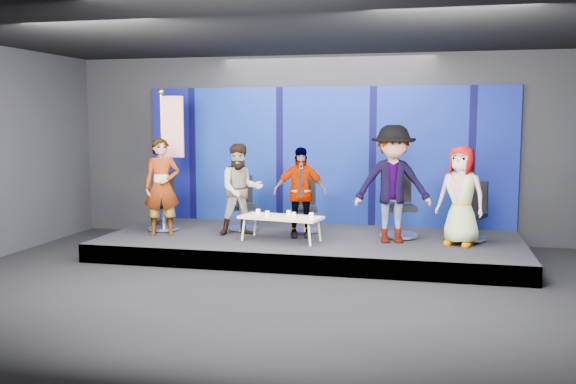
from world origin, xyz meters
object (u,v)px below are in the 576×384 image
at_px(chair_c, 305,214).
at_px(chair_d, 398,214).
at_px(coffee_table, 281,218).
at_px(mug_c, 289,213).
at_px(chair_e, 471,221).
at_px(mug_a, 258,212).
at_px(panelist_d, 393,184).
at_px(panelist_b, 241,190).
at_px(chair_a, 164,211).
at_px(panelist_a, 162,187).
at_px(mug_b, 267,213).
at_px(panelist_c, 300,192).
at_px(chair_b, 243,212).
at_px(panelist_e, 461,196).
at_px(mug_e, 311,215).
at_px(mug_d, 294,215).
at_px(flag_stand, 169,154).

distance_m(chair_c, chair_d, 1.65).
xyz_separation_m(coffee_table, mug_c, (0.10, 0.10, 0.08)).
xyz_separation_m(chair_e, mug_a, (-3.47, -0.64, 0.13)).
bearing_deg(chair_e, mug_c, -143.69).
bearing_deg(chair_e, panelist_d, -135.59).
distance_m(panelist_d, mug_a, 2.27).
bearing_deg(panelist_d, panelist_b, 164.85).
xyz_separation_m(panelist_b, chair_d, (2.67, 0.40, -0.40)).
relative_size(chair_a, panelist_a, 0.62).
relative_size(chair_e, mug_b, 11.56).
bearing_deg(panelist_c, coffee_table, -131.29).
xyz_separation_m(chair_b, panelist_e, (3.77, -0.58, 0.47)).
relative_size(panelist_c, coffee_table, 1.08).
bearing_deg(mug_a, mug_e, -11.94).
relative_size(mug_b, mug_c, 0.99).
bearing_deg(panelist_a, panelist_c, -13.59).
bearing_deg(mug_c, coffee_table, -137.31).
bearing_deg(panelist_d, mug_d, -178.93).
bearing_deg(chair_a, chair_d, -18.69).
relative_size(panelist_a, chair_c, 1.77).
relative_size(panelist_b, mug_b, 18.70).
bearing_deg(chair_d, panelist_c, 179.50).
bearing_deg(flag_stand, panelist_a, -84.47).
height_order(chair_d, mug_a, chair_d).
height_order(panelist_d, mug_b, panelist_d).
bearing_deg(panelist_c, mug_a, -168.47).
xyz_separation_m(panelist_c, mug_a, (-0.65, -0.31, -0.31)).
distance_m(mug_d, flag_stand, 2.89).
xyz_separation_m(chair_b, flag_stand, (-1.42, -0.01, 1.03)).
bearing_deg(chair_a, coffee_table, -35.25).
xyz_separation_m(chair_b, chair_e, (3.96, -0.11, 0.00)).
distance_m(coffee_table, mug_a, 0.45).
relative_size(panelist_c, mug_d, 17.61).
xyz_separation_m(chair_d, chair_e, (1.19, -0.02, -0.07)).
height_order(chair_a, chair_b, chair_a).
distance_m(panelist_b, coffee_table, 0.99).
xyz_separation_m(panelist_a, mug_a, (1.71, 0.04, -0.38)).
relative_size(chair_d, mug_e, 13.54).
relative_size(panelist_e, mug_b, 18.73).
bearing_deg(chair_b, flag_stand, 153.69).
distance_m(coffee_table, mug_c, 0.16).
distance_m(panelist_a, panelist_e, 4.99).
bearing_deg(panelist_b, chair_c, 1.03).
distance_m(panelist_a, panelist_b, 1.36).
xyz_separation_m(panelist_a, flag_stand, (-0.20, 0.78, 0.51)).
xyz_separation_m(panelist_c, coffee_table, (-0.22, -0.43, -0.39)).
bearing_deg(panelist_e, panelist_b, -157.84).
bearing_deg(flag_stand, chair_b, -8.58).
xyz_separation_m(chair_c, panelist_e, (2.64, -0.63, 0.48)).
relative_size(panelist_b, coffee_table, 1.12).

